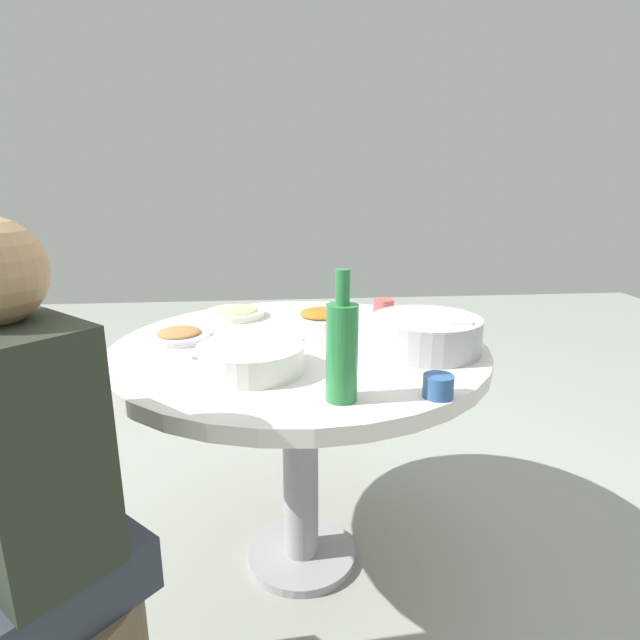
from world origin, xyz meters
The scene contains 11 objects.
ground centered at (0.00, 0.00, 0.00)m, with size 8.00×8.00×0.00m, color gray.
round_dining_table centered at (0.00, 0.00, 0.66)m, with size 1.12×1.12×0.77m.
rice_bowl centered at (-0.11, -0.36, 0.83)m, with size 0.31×0.31×0.11m.
soup_bowl centered at (-0.22, 0.14, 0.81)m, with size 0.28×0.28×0.07m.
dish_noodles centered at (0.33, 0.22, 0.79)m, with size 0.21×0.21×0.04m.
dish_stirfry centered at (0.24, -0.09, 0.79)m, with size 0.23×0.23×0.04m.
dish_tofu_braise centered at (0.06, 0.37, 0.79)m, with size 0.19×0.19×0.04m.
green_bottle centered at (-0.43, -0.07, 0.89)m, with size 0.07×0.07×0.29m.
tea_cup_near centered at (0.24, -0.31, 0.81)m, with size 0.07×0.07×0.07m, color #C4504C.
tea_cup_far centered at (-0.43, -0.29, 0.80)m, with size 0.07×0.07×0.05m, color #2D548F.
diner_left centered at (-0.58, 0.55, 0.75)m, with size 0.47×0.47×0.76m.
Camera 1 is at (-1.46, 0.07, 1.24)m, focal length 28.32 mm.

